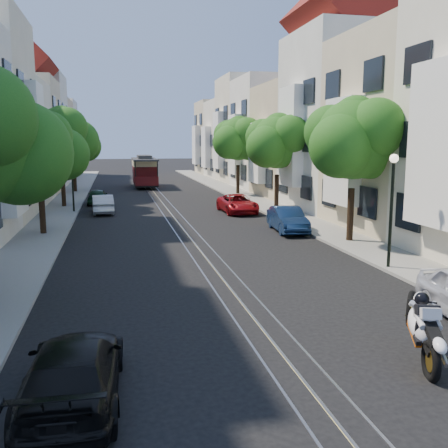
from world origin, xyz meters
TOP-DOWN VIEW (x-y plane):
  - ground at (0.00, 28.00)m, footprint 200.00×200.00m
  - sidewalk_east at (7.25, 28.00)m, footprint 2.50×80.00m
  - sidewalk_west at (-7.25, 28.00)m, footprint 2.50×80.00m
  - rail_left at (-0.55, 28.00)m, footprint 0.06×80.00m
  - rail_slot at (0.00, 28.00)m, footprint 0.06×80.00m
  - rail_right at (0.55, 28.00)m, footprint 0.06×80.00m
  - lane_line at (0.00, 28.00)m, footprint 0.08×80.00m
  - townhouses_east at (11.87, 27.91)m, footprint 7.75×72.00m
  - tree_e_b at (7.26, 8.98)m, footprint 4.93×4.08m
  - tree_e_c at (7.26, 19.98)m, footprint 4.84×3.99m
  - tree_e_d at (7.26, 30.98)m, footprint 5.01×4.16m
  - tree_w_b at (-7.14, 13.98)m, footprint 4.72×3.87m
  - tree_w_c at (-7.14, 24.98)m, footprint 5.13×4.28m
  - tree_w_d at (-7.14, 35.98)m, footprint 4.84×3.99m
  - lamp_east at (6.30, 4.00)m, footprint 0.32×0.32m
  - lamp_west at (-6.30, 22.00)m, footprint 0.32×0.32m
  - sportbike_rider at (2.74, -3.39)m, footprint 0.98×2.27m
  - cable_car at (-0.50, 40.53)m, footprint 2.48×7.84m
  - parked_car_e_mid at (5.30, 12.35)m, footprint 1.68×4.07m
  - parked_car_e_far at (4.40, 19.77)m, footprint 2.15×4.48m
  - parked_car_w_near at (-4.40, -3.50)m, footprint 1.87×4.26m
  - parked_car_w_mid at (-4.40, 21.47)m, footprint 1.53×3.82m
  - parked_car_w_far at (-4.89, 26.47)m, footprint 1.52×3.55m

SIDE VIEW (x-z plane):
  - ground at x=0.00m, z-range 0.00..0.00m
  - lane_line at x=0.00m, z-range 0.00..0.01m
  - rail_left at x=-0.55m, z-range 0.00..0.02m
  - rail_slot at x=0.00m, z-range 0.00..0.02m
  - rail_right at x=0.55m, z-range 0.00..0.02m
  - sidewalk_east at x=7.25m, z-range 0.00..0.12m
  - sidewalk_west at x=-7.25m, z-range 0.00..0.12m
  - parked_car_w_far at x=-4.89m, z-range 0.00..1.20m
  - parked_car_w_near at x=-4.40m, z-range 0.00..1.22m
  - parked_car_e_far at x=4.40m, z-range 0.00..1.23m
  - parked_car_w_mid at x=-4.40m, z-range 0.00..1.24m
  - parked_car_e_mid at x=5.30m, z-range 0.00..1.31m
  - sportbike_rider at x=2.74m, z-range 0.04..1.68m
  - cable_car at x=-0.50m, z-range 0.28..3.29m
  - lamp_east at x=6.30m, z-range 0.77..4.93m
  - lamp_west at x=-6.30m, z-range 0.77..4.93m
  - tree_w_b at x=-7.14m, z-range 1.26..7.53m
  - tree_e_c at x=7.26m, z-range 1.34..7.86m
  - tree_w_d at x=-7.14m, z-range 1.34..7.86m
  - tree_e_b at x=7.26m, z-range 1.39..8.07m
  - tree_e_d at x=7.26m, z-range 1.44..8.29m
  - tree_w_c at x=-7.14m, z-range 1.52..8.62m
  - townhouses_east at x=11.87m, z-range -0.82..11.18m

